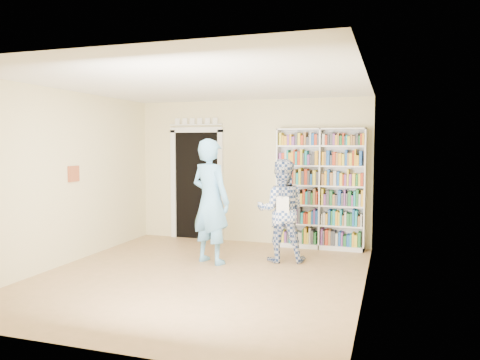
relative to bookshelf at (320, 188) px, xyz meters
The scene contains 11 objects.
floor 2.91m from the bookshelf, 119.94° to the right, with size 5.00×5.00×0.00m, color #957448.
ceiling 3.15m from the bookshelf, 119.94° to the right, with size 5.00×5.00×0.00m, color white.
wall_back 1.38m from the bookshelf, behind, with size 4.50×4.50×0.00m, color beige.
wall_left 4.30m from the bookshelf, 146.93° to the right, with size 5.00×5.00×0.00m, color beige.
wall_right 2.52m from the bookshelf, 69.00° to the right, with size 5.00×5.00×0.00m, color beige.
bookshelf is the anchor object (origin of this frame).
doorway 2.46m from the bookshelf, behind, with size 1.10×0.08×2.43m.
wall_art 4.18m from the bookshelf, 149.08° to the right, with size 0.03×0.25×0.25m, color maroon.
man_blue 2.16m from the bookshelf, 133.34° to the right, with size 0.71×0.47×1.95m, color #60A6D7.
man_plaid 1.25m from the bookshelf, 111.75° to the right, with size 0.79×0.62×1.63m, color navy.
paper_sheet 1.44m from the bookshelf, 105.21° to the right, with size 0.20×0.01×0.28m, color white.
Camera 1 is at (2.55, -6.00, 1.86)m, focal length 35.00 mm.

